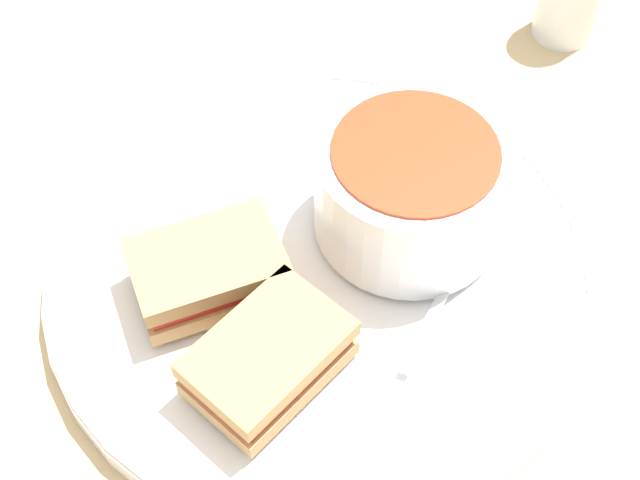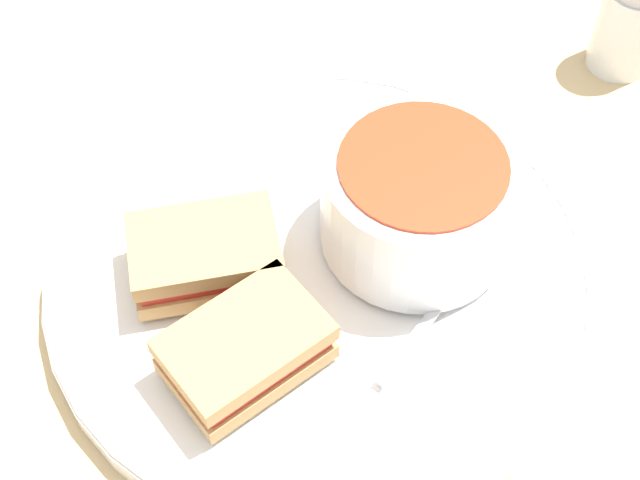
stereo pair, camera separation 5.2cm
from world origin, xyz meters
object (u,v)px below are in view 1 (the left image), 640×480
soup_bowl (411,188)px  sandwich_half_near (208,270)px  sandwich_half_far (268,358)px  spoon (461,256)px

soup_bowl → sandwich_half_near: size_ratio=1.13×
sandwich_half_near → sandwich_half_far: same height
spoon → sandwich_half_near: size_ratio=1.10×
soup_bowl → sandwich_half_far: size_ratio=1.33×
soup_bowl → spoon: soup_bowl is taller
sandwich_half_near → sandwich_half_far: size_ratio=1.18×
soup_bowl → spoon: 0.05m
sandwich_half_near → spoon: bearing=139.9°
spoon → sandwich_half_far: 0.14m
soup_bowl → sandwich_half_far: 0.13m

